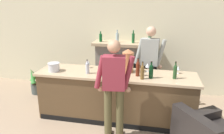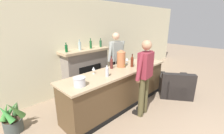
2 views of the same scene
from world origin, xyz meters
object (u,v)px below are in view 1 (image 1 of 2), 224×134
object	(u,v)px
wine_bottle_rose_blush	(151,71)
wine_bottle_chardonnay_pale	(115,63)
ice_bucket_steel	(54,67)
wine_bottle_merlot_tall	(138,68)
copper_dispenser	(128,61)
fireplace_stone	(124,67)
wine_bottle_port_short	(175,71)
wine_bottle_riesling_slim	(142,71)
wine_glass_mid_counter	(178,68)
potted_plant_corner	(38,82)
wine_glass_back_row	(88,62)
wine_bottle_cabernet_heavy	(87,67)
person_customer	(114,87)
person_bartender	(149,64)
wine_glass_near_bucket	(148,65)

from	to	relation	value
wine_bottle_rose_blush	wine_bottle_chardonnay_pale	bearing A→B (deg)	154.54
ice_bucket_steel	wine_bottle_merlot_tall	distance (m)	1.65
copper_dispenser	wine_bottle_merlot_tall	world-z (taller)	copper_dispenser
fireplace_stone	wine_bottle_port_short	distance (m)	1.86
wine_bottle_riesling_slim	wine_glass_mid_counter	xyz separation A→B (m)	(0.64, 0.44, -0.04)
wine_bottle_merlot_tall	wine_glass_mid_counter	world-z (taller)	wine_bottle_merlot_tall
ice_bucket_steel	wine_bottle_rose_blush	xyz separation A→B (m)	(1.89, -0.00, 0.06)
fireplace_stone	potted_plant_corner	world-z (taller)	fireplace_stone
wine_glass_back_row	wine_bottle_rose_blush	bearing A→B (deg)	-15.01
wine_bottle_riesling_slim	wine_bottle_chardonnay_pale	size ratio (longest dim) A/B	0.98
potted_plant_corner	wine_bottle_port_short	size ratio (longest dim) A/B	2.32
fireplace_stone	wine_glass_back_row	world-z (taller)	fireplace_stone
copper_dispenser	wine_bottle_cabernet_heavy	distance (m)	0.79
person_customer	wine_glass_mid_counter	distance (m)	1.39
fireplace_stone	wine_bottle_merlot_tall	bearing A→B (deg)	-71.73
ice_bucket_steel	wine_bottle_rose_blush	size ratio (longest dim) A/B	0.74
fireplace_stone	wine_glass_back_row	bearing A→B (deg)	-117.37
person_customer	person_bartender	distance (m)	1.44
person_customer	wine_bottle_chardonnay_pale	size ratio (longest dim) A/B	5.27
wine_bottle_port_short	wine_glass_back_row	distance (m)	1.73
wine_bottle_cabernet_heavy	wine_glass_mid_counter	size ratio (longest dim) A/B	1.76
wine_bottle_cabernet_heavy	wine_bottle_rose_blush	distance (m)	1.20
wine_bottle_rose_blush	wine_glass_near_bucket	size ratio (longest dim) A/B	1.87
person_customer	wine_bottle_rose_blush	distance (m)	0.79
wine_bottle_riesling_slim	wine_bottle_rose_blush	distance (m)	0.17
wine_bottle_port_short	wine_glass_back_row	xyz separation A→B (m)	(-1.71, 0.28, -0.02)
ice_bucket_steel	wine_bottle_merlot_tall	bearing A→B (deg)	2.29
fireplace_stone	ice_bucket_steel	size ratio (longest dim) A/B	6.98
fireplace_stone	wine_bottle_merlot_tall	world-z (taller)	fireplace_stone
wine_bottle_chardonnay_pale	wine_glass_back_row	size ratio (longest dim) A/B	2.04
copper_dispenser	wine_glass_near_bucket	distance (m)	0.40
potted_plant_corner	fireplace_stone	bearing A→B (deg)	14.04
wine_bottle_cabernet_heavy	wine_bottle_riesling_slim	world-z (taller)	wine_bottle_riesling_slim
wine_bottle_riesling_slim	wine_bottle_merlot_tall	xyz separation A→B (m)	(-0.10, 0.15, 0.01)
fireplace_stone	wine_bottle_rose_blush	bearing A→B (deg)	-64.30
ice_bucket_steel	wine_glass_near_bucket	bearing A→B (deg)	11.59
fireplace_stone	wine_bottle_chardonnay_pale	world-z (taller)	fireplace_stone
copper_dispenser	wine_bottle_riesling_slim	bearing A→B (deg)	-48.04
wine_bottle_cabernet_heavy	wine_glass_mid_counter	bearing A→B (deg)	11.98
wine_bottle_chardonnay_pale	wine_glass_near_bucket	size ratio (longest dim) A/B	1.98
wine_bottle_rose_blush	wine_glass_back_row	size ratio (longest dim) A/B	1.93
wine_bottle_cabernet_heavy	wine_bottle_chardonnay_pale	world-z (taller)	wine_bottle_chardonnay_pale
person_bartender	ice_bucket_steel	bearing A→B (deg)	-156.05
wine_bottle_merlot_tall	wine_bottle_rose_blush	bearing A→B (deg)	-16.00
person_customer	wine_glass_mid_counter	bearing A→B (deg)	40.04
wine_glass_mid_counter	wine_glass_back_row	distance (m)	1.78
person_bartender	ice_bucket_steel	xyz separation A→B (m)	(-1.82, -0.81, 0.05)
wine_bottle_riesling_slim	wine_bottle_merlot_tall	size ratio (longest dim) A/B	0.95
wine_bottle_merlot_tall	wine_glass_near_bucket	world-z (taller)	wine_bottle_merlot_tall
person_customer	person_bartender	world-z (taller)	person_bartender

